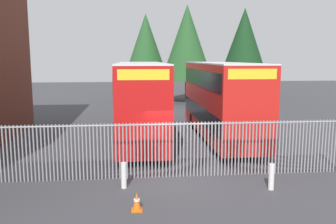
{
  "coord_description": "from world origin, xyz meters",
  "views": [
    {
      "loc": [
        -1.7,
        -13.41,
        4.65
      ],
      "look_at": [
        0.0,
        4.0,
        2.0
      ],
      "focal_mm": 37.82,
      "sensor_mm": 36.0,
      "label": 1
    }
  ],
  "objects_px": {
    "bollard_near_left": "(124,175)",
    "traffic_cone_by_gate": "(137,202)",
    "double_decker_bus_near_gate": "(141,98)",
    "double_decker_bus_behind_fence_left": "(221,97)",
    "bollard_center_front": "(271,177)"
  },
  "relations": [
    {
      "from": "double_decker_bus_near_gate",
      "to": "bollard_near_left",
      "type": "relative_size",
      "value": 11.38
    },
    {
      "from": "bollard_near_left",
      "to": "traffic_cone_by_gate",
      "type": "distance_m",
      "value": 2.05
    },
    {
      "from": "double_decker_bus_near_gate",
      "to": "double_decker_bus_behind_fence_left",
      "type": "xyz_separation_m",
      "value": [
        4.61,
        0.13,
        0.0
      ]
    },
    {
      "from": "traffic_cone_by_gate",
      "to": "bollard_near_left",
      "type": "bearing_deg",
      "value": 102.63
    },
    {
      "from": "double_decker_bus_near_gate",
      "to": "bollard_center_front",
      "type": "height_order",
      "value": "double_decker_bus_near_gate"
    },
    {
      "from": "bollard_near_left",
      "to": "bollard_center_front",
      "type": "distance_m",
      "value": 5.29
    },
    {
      "from": "double_decker_bus_near_gate",
      "to": "double_decker_bus_behind_fence_left",
      "type": "bearing_deg",
      "value": 1.68
    },
    {
      "from": "bollard_center_front",
      "to": "double_decker_bus_behind_fence_left",
      "type": "bearing_deg",
      "value": 88.85
    },
    {
      "from": "double_decker_bus_behind_fence_left",
      "to": "bollard_near_left",
      "type": "xyz_separation_m",
      "value": [
        -5.42,
        -7.63,
        -1.95
      ]
    },
    {
      "from": "double_decker_bus_near_gate",
      "to": "bollard_near_left",
      "type": "xyz_separation_m",
      "value": [
        -0.8,
        -7.49,
        -1.95
      ]
    },
    {
      "from": "double_decker_bus_near_gate",
      "to": "bollard_near_left",
      "type": "height_order",
      "value": "double_decker_bus_near_gate"
    },
    {
      "from": "bollard_center_front",
      "to": "double_decker_bus_near_gate",
      "type": "bearing_deg",
      "value": 118.59
    },
    {
      "from": "bollard_center_front",
      "to": "traffic_cone_by_gate",
      "type": "relative_size",
      "value": 1.61
    },
    {
      "from": "double_decker_bus_behind_fence_left",
      "to": "bollard_near_left",
      "type": "relative_size",
      "value": 11.38
    },
    {
      "from": "bollard_near_left",
      "to": "traffic_cone_by_gate",
      "type": "relative_size",
      "value": 1.61
    }
  ]
}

